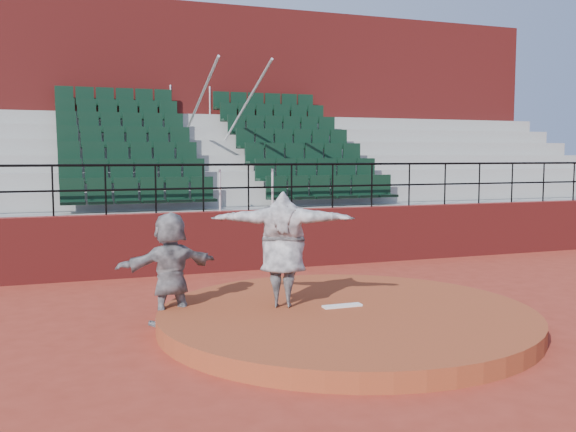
% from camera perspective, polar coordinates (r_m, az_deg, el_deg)
% --- Properties ---
extents(ground, '(90.00, 90.00, 0.00)m').
position_cam_1_polar(ground, '(9.60, 5.21, -9.69)').
color(ground, maroon).
rests_on(ground, ground).
extents(pitchers_mound, '(5.50, 5.50, 0.25)m').
position_cam_1_polar(pitchers_mound, '(9.56, 5.22, -8.96)').
color(pitchers_mound, '#953F21').
rests_on(pitchers_mound, ground).
extents(pitching_rubber, '(0.60, 0.15, 0.03)m').
position_cam_1_polar(pitching_rubber, '(9.66, 4.84, -7.96)').
color(pitching_rubber, white).
rests_on(pitching_rubber, pitchers_mound).
extents(boundary_wall, '(24.00, 0.30, 1.30)m').
position_cam_1_polar(boundary_wall, '(14.07, -3.50, -2.14)').
color(boundary_wall, maroon).
rests_on(boundary_wall, ground).
extents(wall_railing, '(24.04, 0.05, 1.03)m').
position_cam_1_polar(wall_railing, '(13.96, -3.54, 3.48)').
color(wall_railing, black).
rests_on(wall_railing, boundary_wall).
extents(seating_deck, '(24.00, 5.97, 4.63)m').
position_cam_1_polar(seating_deck, '(17.51, -6.94, 1.91)').
color(seating_deck, '#969791').
rests_on(seating_deck, ground).
extents(press_box_facade, '(24.00, 3.00, 7.10)m').
position_cam_1_polar(press_box_facade, '(21.37, -9.45, 8.16)').
color(press_box_facade, maroon).
rests_on(press_box_facade, ground).
extents(pitcher, '(2.16, 1.39, 1.72)m').
position_cam_1_polar(pitcher, '(9.51, -0.47, -2.97)').
color(pitcher, black).
rests_on(pitcher, pitchers_mound).
extents(fielder, '(1.62, 0.82, 1.67)m').
position_cam_1_polar(fielder, '(9.64, -10.43, -4.59)').
color(fielder, black).
rests_on(fielder, ground).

